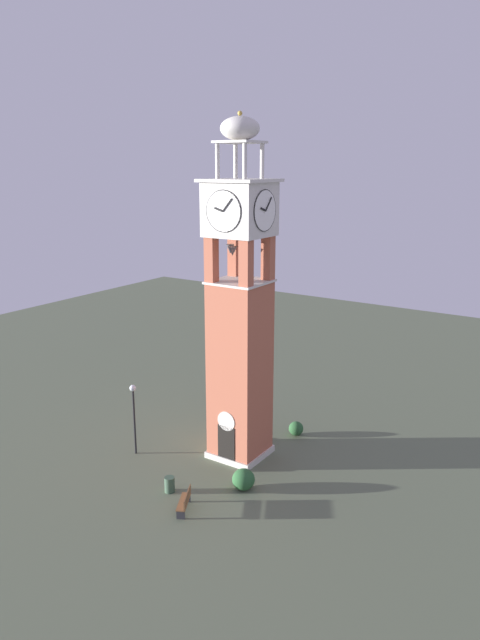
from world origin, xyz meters
TOP-DOWN VIEW (x-y plane):
  - ground at (0.00, 0.00)m, footprint 80.00×80.00m
  - clock_tower at (-0.00, -0.00)m, footprint 3.30×3.30m
  - park_bench at (0.91, -6.14)m, footprint 1.13×1.62m
  - lamp_post at (-5.03, -3.19)m, footprint 0.36×0.36m
  - trash_bin at (-0.77, -5.27)m, footprint 0.52×0.52m
  - shrub_near_entry at (1.50, 3.93)m, footprint 0.88×0.88m
  - shrub_left_of_tower at (2.20, -3.01)m, footprint 1.16×1.16m

SIDE VIEW (x-z plane):
  - ground at x=0.00m, z-range 0.00..0.00m
  - trash_bin at x=-0.77m, z-range 0.00..0.80m
  - shrub_near_entry at x=1.50m, z-range 0.00..0.86m
  - park_bench at x=0.91m, z-range 0.01..0.96m
  - shrub_left_of_tower at x=2.20m, z-range 0.00..1.08m
  - lamp_post at x=-5.03m, z-range 0.78..4.93m
  - clock_tower at x=0.00m, z-range -1.43..17.10m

